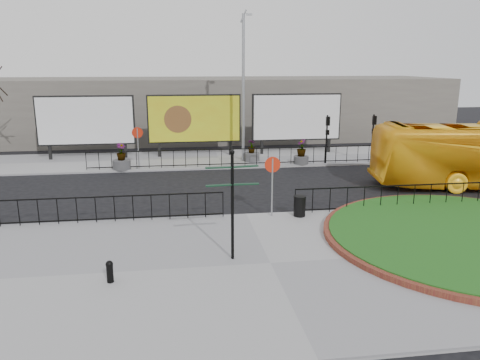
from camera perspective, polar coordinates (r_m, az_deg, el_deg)
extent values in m
plane|color=black|center=(19.57, 0.76, -4.46)|extent=(90.00, 90.00, 0.00)
cube|color=gray|center=(14.96, 3.73, -10.26)|extent=(30.00, 10.00, 0.12)
cube|color=gray|center=(31.09, -2.62, 2.62)|extent=(44.00, 6.00, 0.12)
cylinder|color=brown|center=(18.67, 26.37, -6.22)|extent=(10.40, 10.40, 0.18)
cylinder|color=#1C5115|center=(18.67, 26.37, -6.17)|extent=(10.00, 10.00, 0.22)
cylinder|color=gray|center=(28.25, -12.31, 3.75)|extent=(0.07, 0.07, 2.40)
cylinder|color=#AE1F0B|center=(28.10, -12.41, 5.66)|extent=(0.64, 0.03, 0.64)
cylinder|color=white|center=(28.12, -12.40, 5.66)|extent=(0.50, 0.03, 0.50)
cylinder|color=gray|center=(18.99, 3.94, -0.92)|extent=(0.07, 0.07, 2.40)
cylinder|color=#AE1F0B|center=(18.76, 3.99, 1.89)|extent=(0.64, 0.03, 0.64)
cylinder|color=white|center=(18.78, 3.98, 1.90)|extent=(0.50, 0.03, 0.50)
cube|color=black|center=(32.83, -22.14, 3.20)|extent=(0.18, 0.18, 1.00)
cube|color=black|center=(32.00, -13.77, 3.58)|extent=(0.18, 0.18, 1.00)
cube|color=black|center=(32.04, -18.28, 6.91)|extent=(6.20, 0.25, 3.20)
cube|color=silver|center=(31.89, -18.33, 6.88)|extent=(6.00, 0.06, 3.00)
cube|color=black|center=(31.85, -9.82, 3.73)|extent=(0.18, 0.18, 1.00)
cube|color=black|center=(32.05, -1.20, 4.00)|extent=(0.18, 0.18, 1.00)
cube|color=black|center=(31.57, -5.58, 7.45)|extent=(6.20, 0.25, 3.20)
cube|color=#B3C61C|center=(31.41, -5.57, 7.42)|extent=(6.00, 0.06, 3.00)
cube|color=black|center=(32.38, 2.68, 4.09)|extent=(0.18, 0.18, 1.00)
cube|color=black|center=(33.60, 10.77, 4.22)|extent=(0.18, 0.18, 1.00)
cube|color=black|center=(32.63, 6.90, 7.63)|extent=(6.20, 0.25, 3.20)
cube|color=silver|center=(32.48, 6.97, 7.60)|extent=(6.00, 0.06, 3.00)
cylinder|color=gray|center=(29.70, 0.40, 10.98)|extent=(0.18, 0.18, 9.00)
cylinder|color=gray|center=(29.79, 0.42, 19.36)|extent=(0.43, 0.10, 0.77)
cube|color=gray|center=(29.85, 1.12, 19.54)|extent=(0.35, 0.15, 0.12)
cylinder|color=black|center=(29.63, 10.50, 4.90)|extent=(0.10, 0.10, 3.00)
cube|color=black|center=(29.36, 10.67, 7.08)|extent=(0.22, 0.18, 0.55)
cube|color=black|center=(29.45, 10.61, 5.72)|extent=(0.20, 0.16, 0.30)
cylinder|color=black|center=(30.71, 15.84, 4.92)|extent=(0.10, 0.10, 3.00)
cube|color=black|center=(30.45, 16.07, 7.01)|extent=(0.22, 0.18, 0.55)
cube|color=black|center=(30.54, 15.98, 5.71)|extent=(0.20, 0.16, 0.30)
cube|color=#645F57|center=(40.61, -4.03, 8.77)|extent=(40.00, 10.00, 5.00)
cylinder|color=black|center=(14.62, -0.93, -3.40)|extent=(0.10, 0.10, 3.42)
sphere|color=black|center=(14.20, -0.96, 3.40)|extent=(0.15, 0.15, 0.15)
cube|color=black|center=(14.25, -2.66, 1.52)|extent=(0.80, 0.16, 0.03)
cube|color=black|center=(14.40, 0.69, 1.67)|extent=(0.81, 0.26, 0.03)
cube|color=black|center=(14.33, -2.61, -0.65)|extent=(0.81, 0.22, 0.03)
cube|color=black|center=(14.47, 0.74, -0.49)|extent=(0.80, 0.16, 0.03)
cylinder|color=black|center=(14.09, -15.57, -10.92)|extent=(0.19, 0.19, 0.53)
sphere|color=black|center=(13.98, -15.65, -9.85)|extent=(0.21, 0.21, 0.21)
cylinder|color=black|center=(19.28, 7.27, -3.24)|extent=(0.48, 0.48, 0.80)
cylinder|color=black|center=(19.16, 7.31, -2.01)|extent=(0.52, 0.52, 0.05)
cylinder|color=#4C4C4F|center=(28.51, -14.21, 1.84)|extent=(1.05, 1.05, 0.55)
imported|color=#1C5115|center=(28.37, -14.31, 3.37)|extent=(0.79, 0.79, 1.01)
cylinder|color=#4C4C4F|center=(30.01, 1.42, 2.84)|extent=(1.00, 1.00, 0.52)
imported|color=#1C5115|center=(29.89, 1.42, 4.13)|extent=(0.64, 0.64, 0.84)
cylinder|color=#4C4C4F|center=(29.39, 7.45, 2.45)|extent=(0.93, 0.93, 0.48)
imported|color=#1C5115|center=(29.25, 7.50, 3.93)|extent=(0.73, 0.73, 1.06)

